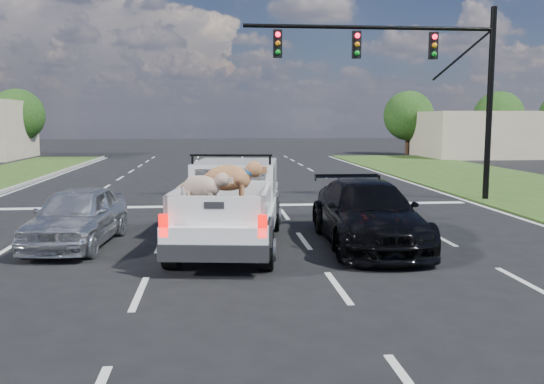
{
  "coord_description": "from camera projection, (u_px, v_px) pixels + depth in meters",
  "views": [
    {
      "loc": [
        -0.42,
        -9.84,
        3.0
      ],
      "look_at": [
        0.76,
        2.0,
        1.49
      ],
      "focal_mm": 38.0,
      "sensor_mm": 36.0,
      "label": 1
    }
  ],
  "objects": [
    {
      "name": "black_coupe",
      "position": [
        367.0,
        214.0,
        13.69
      ],
      "size": [
        2.28,
        5.31,
        1.52
      ],
      "primitive_type": "imported",
      "rotation": [
        0.0,
        0.0,
        -0.03
      ],
      "color": "black",
      "rests_on": "ground"
    },
    {
      "name": "tree_far_d",
      "position": [
        409.0,
        116.0,
        48.8
      ],
      "size": [
        4.2,
        4.2,
        5.4
      ],
      "color": "#332114",
      "rests_on": "ground"
    },
    {
      "name": "traffic_signal",
      "position": [
        427.0,
        71.0,
        20.61
      ],
      "size": [
        9.11,
        0.31,
        7.0
      ],
      "color": "black",
      "rests_on": "ground"
    },
    {
      "name": "building_right",
      "position": [
        498.0,
        134.0,
        45.63
      ],
      "size": [
        12.0,
        7.0,
        3.6
      ],
      "primitive_type": "cube",
      "color": "#C7B498",
      "rests_on": "ground"
    },
    {
      "name": "pickup_truck",
      "position": [
        231.0,
        203.0,
        13.69
      ],
      "size": [
        2.86,
        6.03,
        2.17
      ],
      "rotation": [
        0.0,
        0.0,
        -0.14
      ],
      "color": "black",
      "rests_on": "ground"
    },
    {
      "name": "tree_far_c",
      "position": [
        17.0,
        116.0,
        45.66
      ],
      "size": [
        4.2,
        4.2,
        5.4
      ],
      "color": "#332114",
      "rests_on": "ground"
    },
    {
      "name": "ground",
      "position": [
        240.0,
        290.0,
        10.13
      ],
      "size": [
        160.0,
        160.0,
        0.0
      ],
      "primitive_type": "plane",
      "color": "black",
      "rests_on": "ground"
    },
    {
      "name": "silver_sedan",
      "position": [
        77.0,
        216.0,
        13.69
      ],
      "size": [
        2.05,
        4.28,
        1.41
      ],
      "primitive_type": "imported",
      "rotation": [
        0.0,
        0.0,
        -0.09
      ],
      "color": "silver",
      "rests_on": "ground"
    },
    {
      "name": "tree_far_e",
      "position": [
        499.0,
        116.0,
        49.59
      ],
      "size": [
        4.2,
        4.2,
        5.4
      ],
      "color": "#332114",
      "rests_on": "ground"
    },
    {
      "name": "road_markings",
      "position": [
        230.0,
        223.0,
        16.61
      ],
      "size": [
        17.75,
        60.0,
        0.01
      ],
      "color": "silver",
      "rests_on": "ground"
    }
  ]
}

